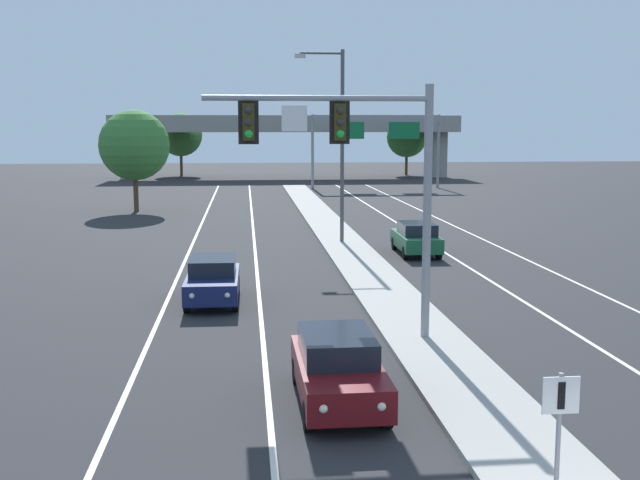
# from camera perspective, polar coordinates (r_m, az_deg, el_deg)

# --- Properties ---
(median_island) EXTENTS (2.40, 110.00, 0.15)m
(median_island) POSITION_cam_1_polar(r_m,az_deg,el_deg) (28.27, 5.13, -4.19)
(median_island) COLOR #9E9B93
(median_island) RESTS_ON ground
(lane_stripe_oncoming_center) EXTENTS (0.14, 100.00, 0.01)m
(lane_stripe_oncoming_center) POSITION_cam_1_polar(r_m,az_deg,el_deg) (34.67, -4.69, -1.99)
(lane_stripe_oncoming_center) COLOR silver
(lane_stripe_oncoming_center) RESTS_ON ground
(lane_stripe_receding_center) EXTENTS (0.14, 100.00, 0.01)m
(lane_stripe_receding_center) POSITION_cam_1_polar(r_m,az_deg,el_deg) (36.04, 10.43, -1.71)
(lane_stripe_receding_center) COLOR silver
(lane_stripe_receding_center) RESTS_ON ground
(edge_stripe_left) EXTENTS (0.14, 100.00, 0.01)m
(edge_stripe_left) POSITION_cam_1_polar(r_m,az_deg,el_deg) (34.78, -10.13, -2.06)
(edge_stripe_left) COLOR silver
(edge_stripe_left) RESTS_ON ground
(edge_stripe_right) EXTENTS (0.14, 100.00, 0.01)m
(edge_stripe_right) POSITION_cam_1_polar(r_m,az_deg,el_deg) (37.08, 15.34, -1.59)
(edge_stripe_right) COLOR silver
(edge_stripe_right) RESTS_ON ground
(overhead_signal_mast) EXTENTS (6.39, 0.44, 7.20)m
(overhead_signal_mast) POSITION_cam_1_polar(r_m,az_deg,el_deg) (21.70, 2.78, 5.98)
(overhead_signal_mast) COLOR gray
(overhead_signal_mast) RESTS_ON median_island
(median_sign_post) EXTENTS (0.60, 0.10, 2.20)m
(median_sign_post) POSITION_cam_1_polar(r_m,az_deg,el_deg) (13.07, 17.18, -12.54)
(median_sign_post) COLOR gray
(median_sign_post) RESTS_ON median_island
(street_lamp_median) EXTENTS (2.58, 0.28, 10.00)m
(street_lamp_median) POSITION_cam_1_polar(r_m,az_deg,el_deg) (40.87, 1.33, 7.74)
(street_lamp_median) COLOR #4C4C51
(street_lamp_median) RESTS_ON median_island
(car_oncoming_darkred) EXTENTS (1.86, 4.49, 1.58)m
(car_oncoming_darkred) POSITION_cam_1_polar(r_m,az_deg,el_deg) (17.59, 1.32, -9.37)
(car_oncoming_darkred) COLOR #5B0F14
(car_oncoming_darkred) RESTS_ON ground
(car_oncoming_navy) EXTENTS (1.86, 4.48, 1.58)m
(car_oncoming_navy) POSITION_cam_1_polar(r_m,az_deg,el_deg) (27.81, -7.87, -2.88)
(car_oncoming_navy) COLOR #141E4C
(car_oncoming_navy) RESTS_ON ground
(car_receding_green) EXTENTS (1.90, 4.50, 1.58)m
(car_receding_green) POSITION_cam_1_polar(r_m,az_deg,el_deg) (38.18, 7.08, 0.16)
(car_receding_green) COLOR #195633
(car_receding_green) RESTS_ON ground
(highway_sign_gantry) EXTENTS (13.28, 0.42, 7.50)m
(highway_sign_gantry) POSITION_cam_1_polar(r_m,az_deg,el_deg) (79.76, 4.15, 8.22)
(highway_sign_gantry) COLOR gray
(highway_sign_gantry) RESTS_ON ground
(overpass_bridge) EXTENTS (42.40, 6.40, 7.65)m
(overpass_bridge) POSITION_cam_1_polar(r_m,az_deg,el_deg) (96.61, -2.50, 8.01)
(overpass_bridge) COLOR gray
(overpass_bridge) RESTS_ON ground
(tree_far_right_b) EXTENTS (5.24, 5.24, 7.59)m
(tree_far_right_b) POSITION_cam_1_polar(r_m,az_deg,el_deg) (102.72, 6.40, 7.52)
(tree_far_right_b) COLOR #4C3823
(tree_far_right_b) RESTS_ON ground
(tree_far_left_a) EXTENTS (5.17, 5.17, 7.48)m
(tree_far_left_a) POSITION_cam_1_polar(r_m,az_deg,el_deg) (58.91, -13.49, 6.78)
(tree_far_left_a) COLOR #4C3823
(tree_far_left_a) RESTS_ON ground
(tree_far_left_c) EXTENTS (5.59, 5.59, 8.08)m
(tree_far_left_c) POSITION_cam_1_polar(r_m,az_deg,el_deg) (102.83, -10.21, 7.62)
(tree_far_left_c) COLOR #4C3823
(tree_far_left_c) RESTS_ON ground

